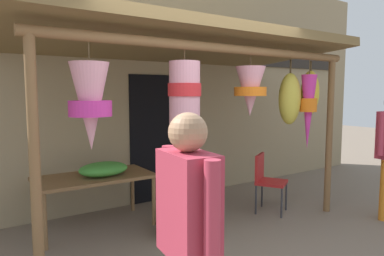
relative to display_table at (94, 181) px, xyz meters
The scene contains 8 objects.
shop_facade 1.66m from the display_table, 43.13° to the left, with size 10.82×0.29×3.79m.
market_stall_canopy 1.91m from the display_table, 20.59° to the right, with size 4.41×2.64×2.49m.
display_table is the anchor object (origin of this frame).
flower_heap_on_table 0.20m from the display_table, 37.04° to the right, with size 0.62×0.43×0.18m.
folding_chair 2.40m from the display_table, 18.85° to the right, with size 0.55×0.55×0.84m.
wicker_basket_by_table 1.33m from the display_table, 15.93° to the right, with size 0.44×0.44×0.25m, color olive.
wicker_basket_spare 1.20m from the display_table, 47.45° to the right, with size 0.50×0.50×0.28m, color olive.
vendor_in_orange 2.74m from the display_table, 96.97° to the right, with size 0.26×0.59×1.61m.
Camera 1 is at (-2.12, -2.81, 1.72)m, focal length 32.56 mm.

